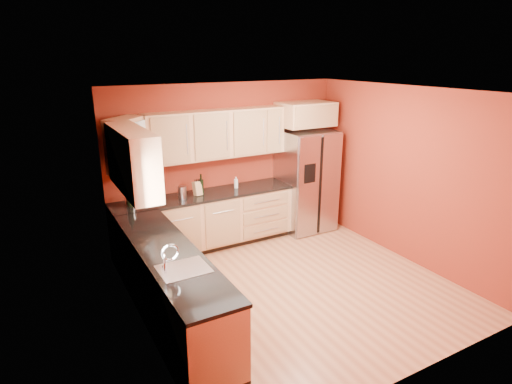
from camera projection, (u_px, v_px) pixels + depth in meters
floor at (292, 286)px, 5.85m from camera, size 4.00×4.00×0.00m
ceiling at (298, 91)px, 5.05m from camera, size 4.00×4.00×0.00m
wall_back at (227, 163)px, 7.11m from camera, size 4.00×0.04×2.60m
wall_front at (421, 257)px, 3.78m from camera, size 4.00×0.04×2.60m
wall_left at (138, 224)px, 4.52m from camera, size 0.04×4.00×2.60m
wall_right at (406, 175)px, 6.37m from camera, size 0.04×4.00×2.60m
base_cabinets_back at (205, 222)px, 6.87m from camera, size 2.90×0.60×0.88m
base_cabinets_left at (170, 289)px, 4.92m from camera, size 0.60×2.80×0.88m
countertop_back at (205, 195)px, 6.72m from camera, size 2.90×0.62×0.04m
countertop_left at (168, 252)px, 4.79m from camera, size 0.62×2.80×0.04m
upper_cabinets_back at (217, 134)px, 6.70m from camera, size 2.30×0.33×0.75m
upper_cabinets_left at (132, 160)px, 5.04m from camera, size 0.33×1.35×0.75m
corner_upper_cabinet at (127, 145)px, 5.90m from camera, size 0.67×0.67×0.75m
over_fridge_cabinet at (306, 114)px, 7.26m from camera, size 0.92×0.60×0.40m
refrigerator at (306, 181)px, 7.55m from camera, size 0.90×0.75×1.78m
window at (151, 217)px, 4.04m from camera, size 0.03×0.90×1.00m
sink_faucet at (183, 256)px, 4.32m from camera, size 0.50×0.42×0.30m
canister_left at (130, 198)px, 6.20m from camera, size 0.15×0.15×0.21m
canister_right at (182, 193)px, 6.46m from camera, size 0.16×0.16×0.20m
wine_bottle_a at (129, 195)px, 6.11m from camera, size 0.09×0.09×0.36m
wine_bottle_b at (201, 184)px, 6.66m from camera, size 0.08×0.08×0.33m
knife_block at (197, 188)px, 6.64m from camera, size 0.13×0.12×0.22m
soap_dispenser at (236, 182)px, 7.00m from camera, size 0.08×0.08×0.19m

